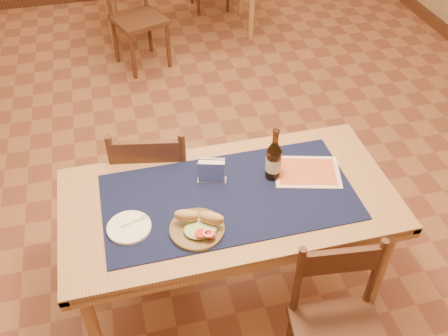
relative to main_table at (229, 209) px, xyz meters
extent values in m
cube|color=#8F5D3E|center=(0.00, 0.80, -0.68)|extent=(6.00, 7.00, 0.02)
cylinder|color=#A87F4F|center=(-0.72, -0.32, -0.31)|extent=(0.06, 0.06, 0.71)
cylinder|color=#A87F4F|center=(0.72, -0.32, -0.31)|extent=(0.06, 0.06, 0.71)
cylinder|color=#A87F4F|center=(-0.72, 0.32, -0.31)|extent=(0.06, 0.06, 0.71)
cylinder|color=#A87F4F|center=(0.72, 0.32, -0.31)|extent=(0.06, 0.06, 0.71)
cube|color=#A87F4F|center=(0.00, 0.00, 0.06)|extent=(1.60, 0.80, 0.04)
cube|color=#10183E|center=(0.00, 0.00, 0.09)|extent=(1.20, 0.60, 0.01)
cylinder|color=#A87F4F|center=(-0.39, 3.01, -0.31)|extent=(0.06, 0.06, 0.71)
cylinder|color=#A87F4F|center=(0.98, 2.89, -0.31)|extent=(0.06, 0.06, 0.71)
cylinder|color=#442818|center=(-0.09, 0.69, -0.44)|extent=(0.04, 0.04, 0.45)
cylinder|color=#442818|center=(-0.45, 0.76, -0.44)|extent=(0.04, 0.04, 0.45)
cylinder|color=#442818|center=(-0.16, 0.33, -0.44)|extent=(0.04, 0.04, 0.45)
cylinder|color=#442818|center=(-0.52, 0.40, -0.44)|extent=(0.04, 0.04, 0.45)
cube|color=#442818|center=(-0.31, 0.54, -0.21)|extent=(0.50, 0.50, 0.04)
cube|color=#442818|center=(-0.34, 0.35, 0.14)|extent=(0.36, 0.10, 0.14)
cylinder|color=#442818|center=(-0.17, 0.32, 0.02)|extent=(0.04, 0.04, 0.46)
cylinder|color=#442818|center=(-0.52, 0.39, 0.02)|extent=(0.04, 0.04, 0.46)
cylinder|color=#442818|center=(0.18, -0.48, -0.45)|extent=(0.03, 0.03, 0.43)
cylinder|color=#442818|center=(0.53, -0.52, -0.45)|extent=(0.03, 0.03, 0.43)
cube|color=#442818|center=(0.36, -0.49, 0.10)|extent=(0.35, 0.07, 0.13)
cylinder|color=#442818|center=(0.19, -0.47, -0.02)|extent=(0.03, 0.03, 0.44)
cylinder|color=#442818|center=(0.53, -0.51, -0.02)|extent=(0.03, 0.03, 0.44)
cylinder|color=#442818|center=(-0.26, 2.41, -0.44)|extent=(0.04, 0.04, 0.45)
cylinder|color=#442818|center=(0.08, 2.54, -0.44)|extent=(0.04, 0.04, 0.45)
cylinder|color=#442818|center=(-0.38, 2.75, -0.44)|extent=(0.04, 0.04, 0.45)
cylinder|color=#442818|center=(-0.05, 2.88, -0.44)|extent=(0.04, 0.04, 0.45)
cube|color=#442818|center=(-0.15, 2.65, -0.22)|extent=(0.54, 0.54, 0.04)
cylinder|color=brown|center=(-0.19, -0.17, 0.10)|extent=(0.25, 0.25, 0.01)
torus|color=brown|center=(-0.19, -0.17, 0.10)|extent=(0.25, 0.25, 0.01)
ellipsoid|color=#B1C789|center=(-0.18, -0.19, 0.12)|extent=(0.15, 0.12, 0.03)
ellipsoid|color=tan|center=(-0.23, -0.13, 0.15)|extent=(0.12, 0.08, 0.06)
ellipsoid|color=tan|center=(-0.13, -0.18, 0.15)|extent=(0.12, 0.09, 0.06)
cylinder|color=red|center=(-0.19, -0.23, 0.13)|extent=(0.05, 0.05, 0.01)
cylinder|color=red|center=(-0.15, -0.25, 0.13)|extent=(0.05, 0.05, 0.01)
torus|color=white|center=(-0.16, -0.25, 0.14)|extent=(0.05, 0.05, 0.01)
cylinder|color=white|center=(-0.49, -0.09, 0.10)|extent=(0.20, 0.20, 0.01)
torus|color=white|center=(-0.49, -0.09, 0.10)|extent=(0.20, 0.20, 0.01)
cube|color=#78C46B|center=(-0.47, -0.07, 0.10)|extent=(0.10, 0.04, 0.00)
cube|color=#78C46B|center=(-0.41, -0.05, 0.10)|extent=(0.03, 0.03, 0.00)
cylinder|color=#4C2A0D|center=(0.24, 0.08, 0.17)|extent=(0.07, 0.07, 0.17)
cone|color=#4C2A0D|center=(0.24, 0.08, 0.28)|extent=(0.07, 0.07, 0.04)
cylinder|color=#4C2A0D|center=(0.24, 0.08, 0.34)|extent=(0.03, 0.03, 0.07)
cylinder|color=#4C2A0D|center=(0.24, 0.08, 0.37)|extent=(0.04, 0.04, 0.01)
cylinder|color=beige|center=(0.24, 0.08, 0.17)|extent=(0.08, 0.08, 0.07)
cube|color=silver|center=(-0.05, 0.13, 0.09)|extent=(0.15, 0.09, 0.00)
cube|color=silver|center=(-0.06, 0.11, 0.15)|extent=(0.13, 0.04, 0.12)
cube|color=silver|center=(-0.05, 0.15, 0.15)|extent=(0.13, 0.04, 0.12)
cube|color=silver|center=(-0.05, 0.13, 0.15)|extent=(0.13, 0.07, 0.11)
cube|color=#3B95BD|center=(-0.06, 0.11, 0.16)|extent=(0.09, 0.03, 0.04)
cube|color=beige|center=(0.42, 0.07, 0.09)|extent=(0.38, 0.31, 0.00)
cube|color=#C05931|center=(0.42, 0.07, 0.09)|extent=(0.32, 0.26, 0.00)
camera|label=1|loc=(-0.43, -1.63, 1.79)|focal=40.00mm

